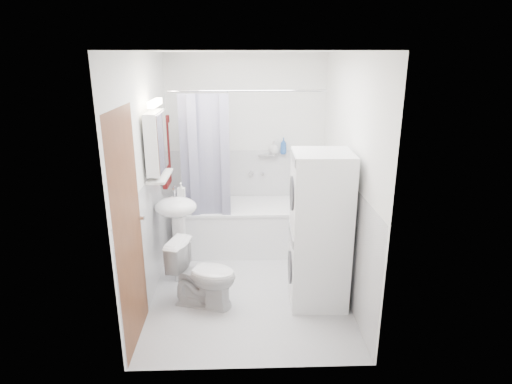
{
  "coord_description": "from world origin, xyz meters",
  "views": [
    {
      "loc": [
        -0.06,
        -4.1,
        2.38
      ],
      "look_at": [
        0.08,
        0.15,
        1.0
      ],
      "focal_mm": 30.0,
      "sensor_mm": 36.0,
      "label": 1
    }
  ],
  "objects_px": {
    "sink": "(177,220)",
    "washer_dryer": "(319,230)",
    "toilet": "(203,274)",
    "bathtub": "(248,224)"
  },
  "relations": [
    {
      "from": "bathtub",
      "to": "toilet",
      "type": "relative_size",
      "value": 2.31
    },
    {
      "from": "bathtub",
      "to": "toilet",
      "type": "distance_m",
      "value": 1.36
    },
    {
      "from": "bathtub",
      "to": "washer_dryer",
      "type": "height_order",
      "value": "washer_dryer"
    },
    {
      "from": "bathtub",
      "to": "sink",
      "type": "distance_m",
      "value": 1.15
    },
    {
      "from": "sink",
      "to": "washer_dryer",
      "type": "bearing_deg",
      "value": -18.27
    },
    {
      "from": "washer_dryer",
      "to": "bathtub",
      "type": "bearing_deg",
      "value": 119.8
    },
    {
      "from": "bathtub",
      "to": "sink",
      "type": "xyz_separation_m",
      "value": [
        -0.76,
        -0.78,
        0.38
      ]
    },
    {
      "from": "bathtub",
      "to": "toilet",
      "type": "xyz_separation_m",
      "value": [
        -0.46,
        -1.28,
        0.0
      ]
    },
    {
      "from": "sink",
      "to": "washer_dryer",
      "type": "distance_m",
      "value": 1.51
    },
    {
      "from": "sink",
      "to": "toilet",
      "type": "relative_size",
      "value": 1.57
    }
  ]
}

